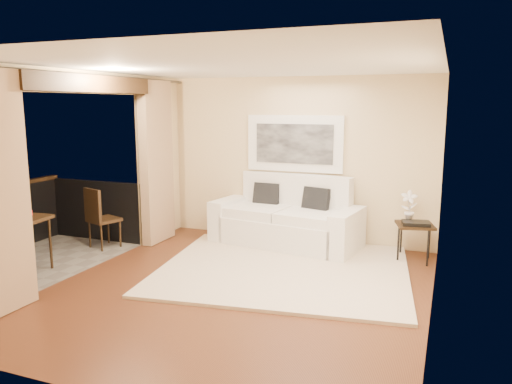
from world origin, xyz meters
The scene contains 17 objects.
floor centered at (0.00, 0.00, 0.00)m, with size 5.00×5.00×0.00m, color #5A2F1A.
room_shell centered at (-2.13, 0.00, 2.52)m, with size 5.00×6.40×5.00m.
balcony centered at (-3.31, 0.00, 0.18)m, with size 1.81×2.60×1.17m.
curtains centered at (-2.11, 0.00, 1.34)m, with size 0.16×4.80×2.64m.
artwork centered at (-0.05, 2.46, 1.62)m, with size 1.62×0.07×0.92m.
rug centered at (0.30, 0.87, 0.02)m, with size 3.32×2.89×0.04m, color beige.
sofa centered at (-0.04, 2.10, 0.40)m, with size 2.46×1.33×1.13m.
side_table centered at (1.93, 2.00, 0.49)m, with size 0.62×0.62×0.55m.
tray centered at (1.94, 1.94, 0.58)m, with size 0.38×0.28×0.05m, color black.
orchid centered at (1.82, 2.16, 0.78)m, with size 0.24×0.16×0.46m, color white.
bistro_table centered at (-3.00, -0.47, 0.68)m, with size 0.70×0.70×0.76m.
balcony_chair_far centered at (-2.75, 0.83, 0.56)m, with size 0.53×0.54×0.97m.
ice_bucket centered at (-3.18, -0.38, 0.86)m, with size 0.18×0.18×0.20m, color silver.
candle centered at (-2.96, -0.31, 0.79)m, with size 0.06×0.06×0.07m, color red.
vase centered at (-3.04, -0.67, 0.85)m, with size 0.04×0.04×0.18m, color silver.
glass_a centered at (-2.84, -0.58, 0.82)m, with size 0.06×0.06×0.12m, color white.
glass_b centered at (-2.84, -0.45, 0.82)m, with size 0.06×0.06×0.12m, color white.
Camera 1 is at (2.35, -5.38, 2.26)m, focal length 35.00 mm.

